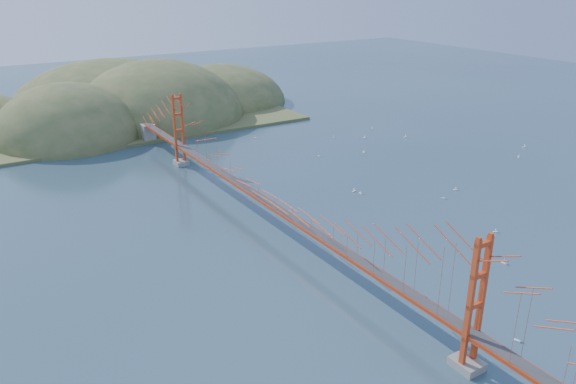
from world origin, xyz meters
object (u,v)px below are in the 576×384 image
sailboat_1 (444,198)px  sailboat_2 (456,189)px  bridge (273,176)px  sailboat_0 (504,262)px

sailboat_1 → sailboat_2: bearing=19.7°
bridge → sailboat_0: size_ratio=130.24×
sailboat_1 → sailboat_0: (-8.55, -16.84, 0.01)m
sailboat_1 → sailboat_0: bearing=-116.9°
sailboat_1 → sailboat_0: sailboat_0 is taller
sailboat_2 → sailboat_1: (-3.96, -1.42, -0.00)m
sailboat_1 → sailboat_0: size_ratio=0.89×
sailboat_2 → sailboat_1: bearing=-160.3°
sailboat_2 → bridge: bearing=175.6°
sailboat_2 → sailboat_0: size_ratio=0.94×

